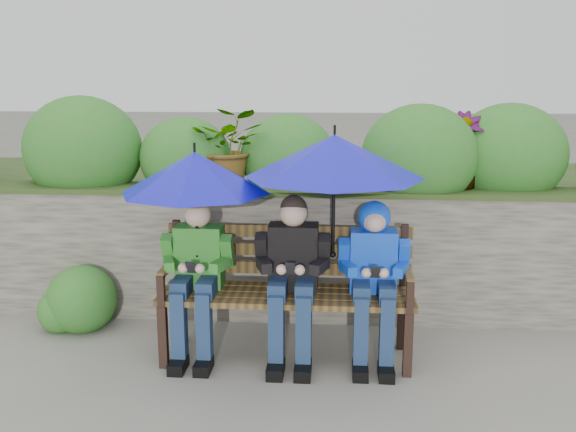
# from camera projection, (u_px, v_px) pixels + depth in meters

# --- Properties ---
(ground) EXTENTS (60.00, 60.00, 0.00)m
(ground) POSITION_uv_depth(u_px,v_px,m) (287.00, 353.00, 4.42)
(ground) COLOR slate
(ground) RESTS_ON ground
(garden_backdrop) EXTENTS (8.03, 2.86, 1.82)m
(garden_backdrop) POSITION_uv_depth(u_px,v_px,m) (284.00, 216.00, 5.86)
(garden_backdrop) COLOR #524E47
(garden_backdrop) RESTS_ON ground
(park_bench) EXTENTS (1.69, 0.50, 0.89)m
(park_bench) POSITION_uv_depth(u_px,v_px,m) (287.00, 283.00, 4.33)
(park_bench) COLOR black
(park_bench) RESTS_ON ground
(boy_left) EXTENTS (0.47, 0.55, 1.08)m
(boy_left) POSITION_uv_depth(u_px,v_px,m) (197.00, 270.00, 4.28)
(boy_left) COLOR #248026
(boy_left) RESTS_ON ground
(boy_middle) EXTENTS (0.50, 0.57, 1.11)m
(boy_middle) POSITION_uv_depth(u_px,v_px,m) (292.00, 270.00, 4.23)
(boy_middle) COLOR black
(boy_middle) RESTS_ON ground
(boy_right) EXTENTS (0.46, 0.56, 1.07)m
(boy_right) POSITION_uv_depth(u_px,v_px,m) (374.00, 268.00, 4.19)
(boy_right) COLOR blue
(boy_right) RESTS_ON ground
(umbrella_left) EXTENTS (0.99, 0.99, 0.78)m
(umbrella_left) POSITION_uv_depth(u_px,v_px,m) (195.00, 173.00, 4.16)
(umbrella_left) COLOR #0F10BF
(umbrella_left) RESTS_ON ground
(umbrella_right) EXTENTS (1.17, 1.17, 0.87)m
(umbrella_right) POSITION_uv_depth(u_px,v_px,m) (334.00, 156.00, 4.09)
(umbrella_right) COLOR #0F10BF
(umbrella_right) RESTS_ON ground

